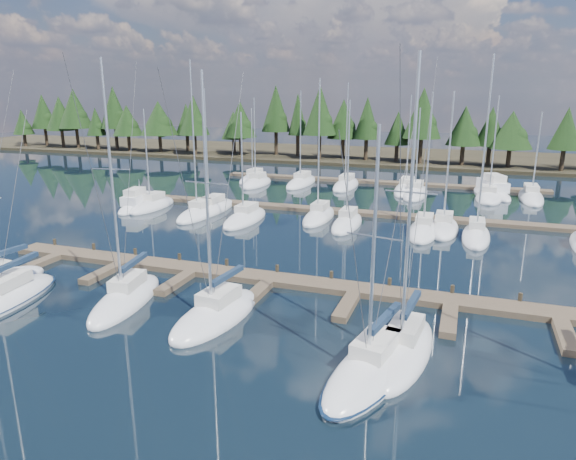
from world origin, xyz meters
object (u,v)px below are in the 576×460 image
at_px(front_sailboat_1, 5,299).
at_px(front_sailboat_3, 216,314).
at_px(front_sailboat_2, 126,298).
at_px(motor_yacht_left, 137,205).
at_px(front_sailboat_4, 372,368).
at_px(front_sailboat_5, 403,350).
at_px(main_dock, 269,282).
at_px(motor_yacht_right, 492,191).

relative_size(front_sailboat_1, front_sailboat_3, 0.85).
xyz_separation_m(front_sailboat_1, front_sailboat_2, (7.18, 2.58, 0.04)).
bearing_deg(front_sailboat_3, front_sailboat_2, 178.03).
bearing_deg(motor_yacht_left, front_sailboat_4, -39.78).
height_order(front_sailboat_2, front_sailboat_5, front_sailboat_2).
height_order(front_sailboat_5, motor_yacht_left, front_sailboat_5).
height_order(front_sailboat_3, front_sailboat_4, front_sailboat_3).
bearing_deg(front_sailboat_2, front_sailboat_5, -3.30).
distance_m(front_sailboat_2, front_sailboat_4, 16.41).
xyz_separation_m(front_sailboat_3, motor_yacht_left, (-21.98, 23.45, 0.14)).
height_order(main_dock, front_sailboat_2, front_sailboat_2).
bearing_deg(front_sailboat_1, front_sailboat_2, 19.76).
relative_size(main_dock, front_sailboat_3, 2.98).
relative_size(front_sailboat_3, motor_yacht_right, 1.54).
height_order(front_sailboat_2, front_sailboat_3, front_sailboat_2).
height_order(front_sailboat_3, motor_yacht_left, front_sailboat_3).
distance_m(front_sailboat_3, front_sailboat_4, 10.13).
relative_size(front_sailboat_4, motor_yacht_right, 1.30).
height_order(front_sailboat_4, motor_yacht_right, front_sailboat_4).
distance_m(main_dock, front_sailboat_3, 6.22).
xyz_separation_m(front_sailboat_2, front_sailboat_4, (16.11, -3.15, -0.04)).
height_order(front_sailboat_3, motor_yacht_right, front_sailboat_3).
xyz_separation_m(front_sailboat_1, motor_yacht_left, (-8.40, 25.81, 0.16)).
relative_size(main_dock, front_sailboat_5, 2.86).
relative_size(front_sailboat_4, front_sailboat_5, 0.81).
bearing_deg(front_sailboat_1, motor_yacht_left, 108.02).
bearing_deg(front_sailboat_4, front_sailboat_5, 61.65).
height_order(front_sailboat_2, front_sailboat_4, front_sailboat_2).
height_order(front_sailboat_4, motor_yacht_left, front_sailboat_4).
distance_m(front_sailboat_3, motor_yacht_right, 47.79).
distance_m(motor_yacht_left, motor_yacht_right, 43.93).
relative_size(main_dock, motor_yacht_right, 4.60).
distance_m(front_sailboat_2, motor_yacht_right, 50.15).
height_order(main_dock, front_sailboat_4, front_sailboat_4).
relative_size(front_sailboat_2, motor_yacht_right, 1.62).
bearing_deg(motor_yacht_left, front_sailboat_1, -71.98).
xyz_separation_m(front_sailboat_2, front_sailboat_5, (17.27, -1.00, -0.00)).
height_order(front_sailboat_1, front_sailboat_5, front_sailboat_5).
bearing_deg(front_sailboat_3, motor_yacht_right, 69.99).
bearing_deg(main_dock, motor_yacht_left, 142.91).
bearing_deg(front_sailboat_5, main_dock, 145.18).
height_order(front_sailboat_5, motor_yacht_right, front_sailboat_5).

